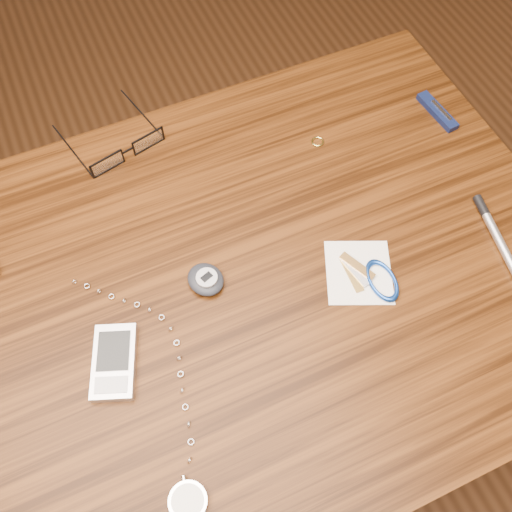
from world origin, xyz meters
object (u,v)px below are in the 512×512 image
at_px(eyeglasses, 126,150).
at_px(silver_pen, 495,233).
at_px(desk, 232,315).
at_px(pedometer, 206,279).
at_px(notepad_keys, 371,276).
at_px(pocket_knife, 437,111).
at_px(pocket_watch, 185,489).
at_px(pda_phone, 114,362).

bearing_deg(eyeglasses, silver_pen, -39.09).
xyz_separation_m(desk, pedometer, (-0.03, 0.02, 0.11)).
distance_m(notepad_keys, silver_pen, 0.20).
bearing_deg(silver_pen, notepad_keys, 176.39).
height_order(pedometer, pocket_knife, pedometer).
xyz_separation_m(pocket_watch, silver_pen, (0.53, 0.14, 0.00)).
relative_size(desk, eyeglasses, 6.16).
height_order(notepad_keys, silver_pen, silver_pen).
bearing_deg(silver_pen, desk, 168.01).
xyz_separation_m(eyeglasses, notepad_keys, (0.24, -0.35, -0.01)).
height_order(pda_phone, pocket_knife, pda_phone).
xyz_separation_m(pedometer, pocket_knife, (0.46, 0.14, -0.00)).
bearing_deg(notepad_keys, pda_phone, 176.04).
xyz_separation_m(pocket_knife, silver_pen, (-0.05, -0.23, 0.00)).
xyz_separation_m(eyeglasses, pocket_knife, (0.50, -0.13, -0.01)).
bearing_deg(pocket_knife, silver_pen, -102.72).
distance_m(pocket_watch, pedometer, 0.27).
relative_size(pda_phone, pedometer, 1.68).
height_order(eyeglasses, pocket_watch, eyeglasses).
distance_m(pedometer, silver_pen, 0.42).
bearing_deg(silver_pen, eyeglasses, 140.91).
height_order(desk, pedometer, pedometer).
bearing_deg(notepad_keys, eyeglasses, 125.10).
distance_m(pocket_knife, silver_pen, 0.24).
bearing_deg(pocket_knife, eyeglasses, 165.83).
bearing_deg(silver_pen, pedometer, 166.50).
distance_m(eyeglasses, notepad_keys, 0.42).
bearing_deg(silver_pen, pocket_knife, 77.28).
distance_m(desk, pocket_watch, 0.29).
relative_size(eyeglasses, pocket_watch, 0.46).
distance_m(desk, eyeglasses, 0.31).
relative_size(pedometer, pocket_knife, 0.75).
bearing_deg(pda_phone, eyeglasses, 69.74).
bearing_deg(pda_phone, pedometer, 22.07).
bearing_deg(pda_phone, silver_pen, -3.84).
xyz_separation_m(desk, eyeglasses, (-0.06, 0.28, 0.12)).
relative_size(desk, pocket_watch, 2.84).
bearing_deg(pocket_watch, desk, 56.33).
distance_m(pocket_watch, pocket_knife, 0.69).
xyz_separation_m(eyeglasses, silver_pen, (0.44, -0.36, -0.01)).
bearing_deg(pocket_watch, pedometer, 63.30).
bearing_deg(pda_phone, desk, 13.81).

